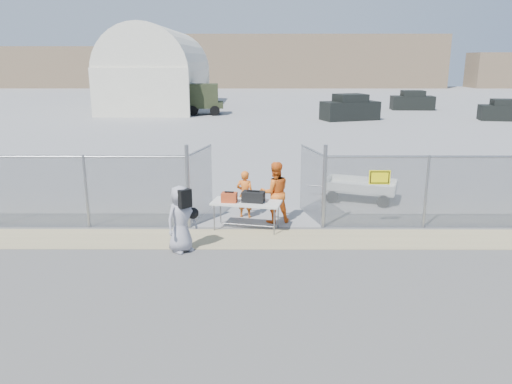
{
  "coord_description": "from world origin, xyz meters",
  "views": [
    {
      "loc": [
        0.05,
        -12.15,
        4.88
      ],
      "look_at": [
        0.0,
        2.0,
        1.1
      ],
      "focal_mm": 35.0,
      "sensor_mm": 36.0,
      "label": 1
    }
  ],
  "objects_px": {
    "folding_table": "(246,216)",
    "utility_trailer": "(360,190)",
    "security_worker_right": "(275,192)",
    "security_worker_left": "(245,194)",
    "visitor": "(181,219)"
  },
  "relations": [
    {
      "from": "folding_table",
      "to": "utility_trailer",
      "type": "height_order",
      "value": "folding_table"
    },
    {
      "from": "security_worker_left",
      "to": "security_worker_right",
      "type": "xyz_separation_m",
      "value": [
        0.92,
        -0.47,
        0.19
      ]
    },
    {
      "from": "utility_trailer",
      "to": "folding_table",
      "type": "bearing_deg",
      "value": -122.09
    },
    {
      "from": "security_worker_left",
      "to": "visitor",
      "type": "relative_size",
      "value": 0.86
    },
    {
      "from": "visitor",
      "to": "folding_table",
      "type": "bearing_deg",
      "value": 3.15
    },
    {
      "from": "utility_trailer",
      "to": "security_worker_right",
      "type": "bearing_deg",
      "value": -122.18
    },
    {
      "from": "security_worker_left",
      "to": "utility_trailer",
      "type": "height_order",
      "value": "security_worker_left"
    },
    {
      "from": "security_worker_right",
      "to": "folding_table",
      "type": "bearing_deg",
      "value": 26.24
    },
    {
      "from": "security_worker_left",
      "to": "visitor",
      "type": "height_order",
      "value": "visitor"
    },
    {
      "from": "folding_table",
      "to": "utility_trailer",
      "type": "relative_size",
      "value": 0.63
    },
    {
      "from": "security_worker_right",
      "to": "utility_trailer",
      "type": "distance_m",
      "value": 4.04
    },
    {
      "from": "security_worker_left",
      "to": "utility_trailer",
      "type": "relative_size",
      "value": 0.48
    },
    {
      "from": "folding_table",
      "to": "visitor",
      "type": "xyz_separation_m",
      "value": [
        -1.65,
        -1.73,
        0.46
      ]
    },
    {
      "from": "security_worker_right",
      "to": "visitor",
      "type": "bearing_deg",
      "value": 31.44
    },
    {
      "from": "folding_table",
      "to": "security_worker_right",
      "type": "relative_size",
      "value": 1.05
    }
  ]
}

